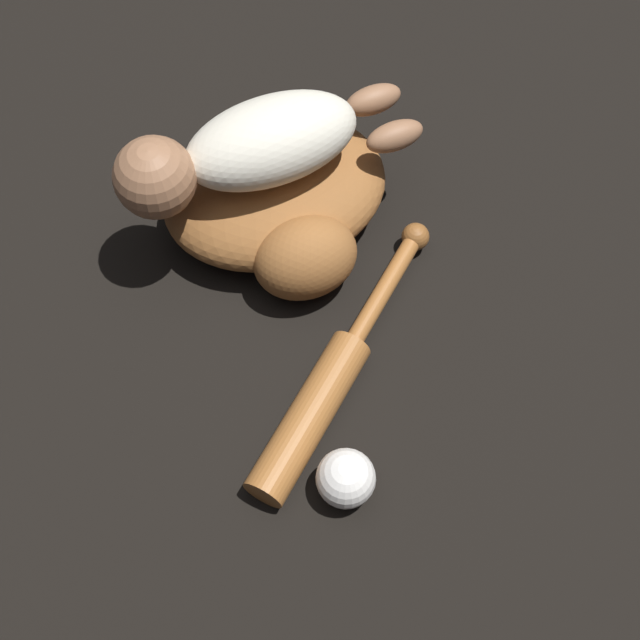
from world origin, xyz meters
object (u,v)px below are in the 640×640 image
object	(u,v)px
baby_figure	(247,149)
baseball_glove	(280,201)
baseball_bat	(328,385)
baseball	(346,478)

from	to	relation	value
baby_figure	baseball_glove	bearing A→B (deg)	130.09
baseball_glove	baseball_bat	distance (m)	0.26
baseball_glove	baseball	bearing A→B (deg)	60.79
baby_figure	baseball_bat	world-z (taller)	baby_figure
baseball_bat	baby_figure	bearing A→B (deg)	-110.73
baseball_glove	baseball_bat	size ratio (longest dim) A/B	0.90
baby_figure	baseball	xyz separation A→B (m)	(0.16, 0.36, -0.12)
baby_figure	baseball	bearing A→B (deg)	65.74
baseball_glove	baby_figure	world-z (taller)	baby_figure
baseball_bat	baseball	bearing A→B (deg)	57.76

